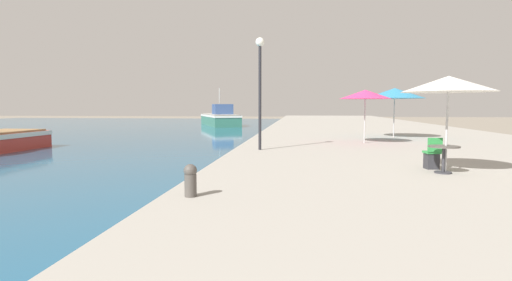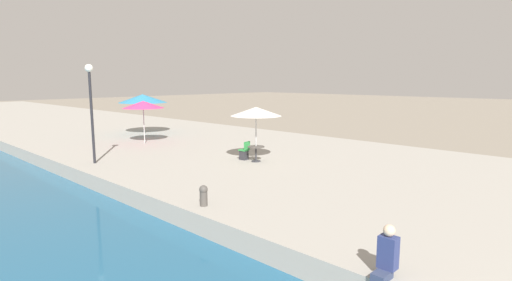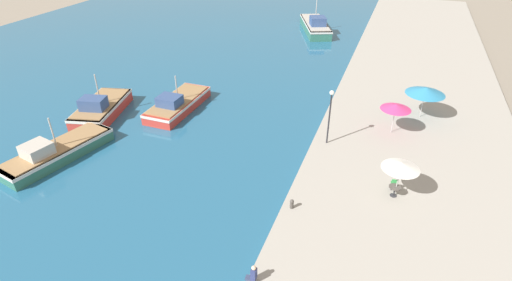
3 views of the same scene
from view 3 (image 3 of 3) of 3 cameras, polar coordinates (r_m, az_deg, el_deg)
The scene contains 14 objects.
water_basin at distance 57.91m, azimuth -16.48°, elevation 12.29°, with size 56.00×90.00×0.04m.
quay_promenade at distance 47.43m, azimuth 22.22°, elevation 7.59°, with size 16.00×90.00×0.68m.
fishing_boat_near at distance 34.58m, azimuth -26.64°, elevation -1.39°, with size 4.42×8.99×3.55m.
fishing_boat_mid at distance 40.07m, azimuth -21.27°, elevation 4.40°, with size 4.77×7.77×4.04m.
fishing_boat_far at distance 39.16m, azimuth -11.16°, elevation 5.21°, with size 3.12×8.09×3.46m.
fishing_boat_distant at distance 64.53m, azimuth 8.47°, elevation 15.93°, with size 7.15×11.42×4.73m.
cafe_umbrella_pink at distance 26.81m, azimuth 20.02°, elevation -3.40°, with size 2.41×2.41×2.60m.
cafe_umbrella_white at distance 34.45m, azimuth 19.37°, elevation 4.57°, with size 2.48×2.48×2.59m.
cafe_umbrella_striped at distance 37.99m, azimuth 23.08°, elevation 6.55°, with size 3.37×3.37×2.83m.
cafe_table at distance 27.78m, azimuth 19.18°, elevation -6.60°, with size 0.80×0.80×0.74m.
cafe_chair_left at distance 28.48m, azimuth 19.06°, elevation -6.07°, with size 0.44×0.47×0.91m.
person_at_quay at distance 21.31m, azimuth -0.44°, elevation -18.55°, with size 0.57×0.36×1.06m.
mooring_bollard at distance 25.53m, azimuth 5.14°, elevation -8.96°, with size 0.26×0.26×0.65m.
lamppost at distance 31.17m, azimuth 10.56°, elevation 4.56°, with size 0.36×0.36×4.56m.
Camera 3 is at (5.17, -7.18, 17.36)m, focal length 28.00 mm.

